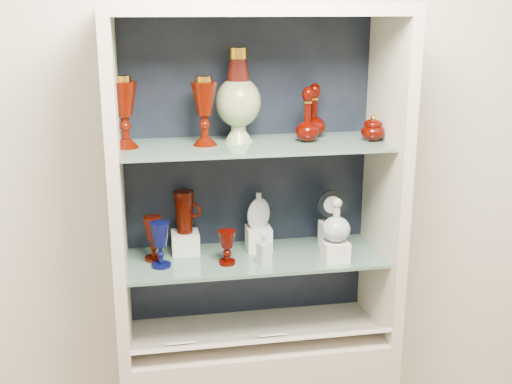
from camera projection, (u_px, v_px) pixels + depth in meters
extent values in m
cube|color=silver|center=(246.00, 151.00, 2.44)|extent=(3.50, 0.02, 2.80)
cube|color=black|center=(247.00, 172.00, 2.43)|extent=(0.98, 0.02, 1.15)
cube|color=beige|center=(117.00, 192.00, 2.17)|extent=(0.04, 0.40, 1.15)
cube|color=beige|center=(386.00, 179.00, 2.33)|extent=(0.04, 0.40, 1.15)
cube|color=beige|center=(256.00, 9.00, 2.09)|extent=(1.00, 0.40, 0.04)
cube|color=slate|center=(255.00, 258.00, 2.35)|extent=(0.92, 0.34, 0.01)
cube|color=slate|center=(255.00, 145.00, 2.23)|extent=(0.92, 0.34, 0.01)
cube|color=beige|center=(261.00, 339.00, 2.30)|extent=(0.92, 0.17, 0.09)
cube|color=white|center=(272.00, 335.00, 2.30)|extent=(0.10, 0.06, 0.03)
cube|color=white|center=(180.00, 343.00, 2.25)|extent=(0.10, 0.06, 0.03)
cube|color=silver|center=(185.00, 242.00, 2.37)|extent=(0.10, 0.10, 0.08)
cube|color=silver|center=(259.00, 238.00, 2.40)|extent=(0.09, 0.09, 0.09)
cube|color=silver|center=(335.00, 250.00, 2.31)|extent=(0.09, 0.09, 0.07)
cube|color=silver|center=(331.00, 235.00, 2.42)|extent=(0.08, 0.08, 0.10)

